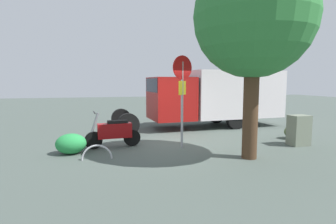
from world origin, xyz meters
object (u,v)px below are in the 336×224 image
street_tree (254,19)px  utility_cabinet (299,130)px  box_truck_near (214,95)px  motorcycle (114,132)px  bike_rack_hoop (97,160)px  stop_sign (182,87)px

street_tree → utility_cabinet: street_tree is taller
box_truck_near → motorcycle: 5.88m
street_tree → bike_rack_hoop: size_ratio=6.45×
stop_sign → bike_rack_hoop: size_ratio=3.50×
box_truck_near → utility_cabinet: box_truck_near is taller
box_truck_near → street_tree: size_ratio=1.48×
street_tree → utility_cabinet: (-2.46, -0.98, -3.32)m
box_truck_near → stop_sign: size_ratio=2.74×
stop_sign → motorcycle: bearing=-16.0°
street_tree → utility_cabinet: size_ratio=5.34×
street_tree → bike_rack_hoop: bearing=-12.2°
utility_cabinet → bike_rack_hoop: (6.63, 0.08, -0.51)m
stop_sign → street_tree: size_ratio=0.54×
street_tree → stop_sign: bearing=-47.2°
box_truck_near → utility_cabinet: 4.59m
utility_cabinet → box_truck_near: bearing=-74.7°
stop_sign → utility_cabinet: (-3.95, 0.62, -1.47)m
stop_sign → bike_rack_hoop: (2.68, 0.70, -1.98)m
motorcycle → street_tree: size_ratio=0.33×
box_truck_near → bike_rack_hoop: (5.45, 4.41, -1.53)m
motorcycle → bike_rack_hoop: bearing=62.5°
street_tree → box_truck_near: bearing=-103.5°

